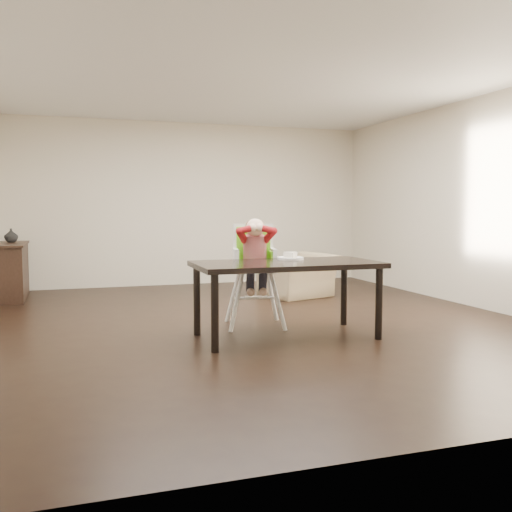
{
  "coord_description": "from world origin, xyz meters",
  "views": [
    {
      "loc": [
        -1.98,
        -5.97,
        1.27
      ],
      "look_at": [
        -0.16,
        -0.43,
        0.79
      ],
      "focal_mm": 40.0,
      "sensor_mm": 36.0,
      "label": 1
    }
  ],
  "objects_px": {
    "armchair": "(298,268)",
    "sideboard": "(11,271)",
    "dining_table": "(286,270)",
    "high_chair": "(255,250)"
  },
  "relations": [
    {
      "from": "armchair",
      "to": "sideboard",
      "type": "height_order",
      "value": "armchair"
    },
    {
      "from": "dining_table",
      "to": "armchair",
      "type": "height_order",
      "value": "armchair"
    },
    {
      "from": "sideboard",
      "to": "armchair",
      "type": "bearing_deg",
      "value": -15.34
    },
    {
      "from": "dining_table",
      "to": "armchair",
      "type": "relative_size",
      "value": 1.9
    },
    {
      "from": "dining_table",
      "to": "high_chair",
      "type": "relative_size",
      "value": 1.54
    },
    {
      "from": "sideboard",
      "to": "high_chair",
      "type": "bearing_deg",
      "value": -46.36
    },
    {
      "from": "dining_table",
      "to": "high_chair",
      "type": "xyz_separation_m",
      "value": [
        -0.12,
        0.64,
        0.15
      ]
    },
    {
      "from": "dining_table",
      "to": "armchair",
      "type": "bearing_deg",
      "value": 65.14
    },
    {
      "from": "dining_table",
      "to": "high_chair",
      "type": "distance_m",
      "value": 0.67
    },
    {
      "from": "armchair",
      "to": "sideboard",
      "type": "distance_m",
      "value": 4.08
    }
  ]
}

